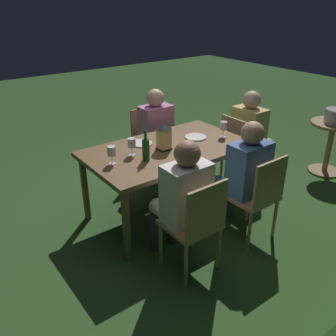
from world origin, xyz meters
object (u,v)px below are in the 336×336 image
plate_b (196,137)px  side_table (331,139)px  plate_a (141,143)px  dining_table (168,153)px  wine_glass_c (132,144)px  person_in_cream (181,196)px  chair_side_right_b (196,223)px  chair_head_near (240,148)px  person_in_mustard (252,132)px  person_in_blue (243,172)px  bowl_bread (186,148)px  green_bottle_on_table (146,149)px  lantern_centerpiece (164,135)px  person_in_pink (159,132)px  chair_side_left_a (150,139)px  wine_glass_b (223,126)px  chair_side_right_a (257,195)px  wine_glass_a (111,152)px  bowl_olives (163,133)px  ice_bucket (336,115)px

plate_b → side_table: (-1.86, 0.51, -0.30)m
plate_a → dining_table: bearing=123.5°
wine_glass_c → person_in_cream: bearing=91.1°
chair_side_right_b → side_table: size_ratio=1.26×
chair_head_near → person_in_mustard: 0.25m
person_in_blue → bowl_bread: size_ratio=7.78×
plate_a → plate_b: size_ratio=0.94×
green_bottle_on_table → side_table: green_bottle_on_table is taller
chair_side_right_b → chair_head_near: 1.68m
lantern_centerpiece → person_in_pink: bearing=-122.0°
chair_side_left_a → wine_glass_b: wine_glass_b is taller
lantern_centerpiece → bowl_bread: size_ratio=1.79×
dining_table → wine_glass_c: (0.38, -0.06, 0.17)m
chair_side_left_a → plate_a: chair_side_left_a is taller
wine_glass_b → side_table: bearing=167.4°
chair_side_right_a → person_in_pink: bearing=-90.0°
plate_a → lantern_centerpiece: bearing=112.0°
plate_b → wine_glass_c: bearing=-1.2°
dining_table → chair_side_right_b: 0.97m
green_bottle_on_table → wine_glass_a: green_bottle_on_table is taller
person_in_cream → bowl_olives: bearing=-118.4°
lantern_centerpiece → chair_head_near: bearing=-179.5°
person_in_mustard → person_in_blue: 1.12m
ice_bucket → chair_side_left_a: bearing=-35.3°
plate_b → bowl_bread: 0.37m
bowl_bread → green_bottle_on_table: bearing=-6.0°
chair_side_left_a → chair_head_near: same height
green_bottle_on_table → plate_b: green_bottle_on_table is taller
chair_head_near → person_in_blue: size_ratio=0.76×
dining_table → wine_glass_a: 0.65m
plate_a → person_in_pink: bearing=-140.7°
wine_glass_b → chair_side_right_b: bearing=36.5°
dining_table → wine_glass_c: bearing=-8.6°
person_in_cream → ice_bucket: (-2.63, -0.20, 0.15)m
side_table → ice_bucket: bearing=-180.0°
person_in_cream → lantern_centerpiece: person_in_cream is taller
person_in_pink → side_table: person_in_pink is taller
person_in_cream → wine_glass_c: size_ratio=6.80×
person_in_cream → bowl_bread: 0.70m
dining_table → plate_a: bearing=-56.5°
plate_a → side_table: size_ratio=0.32×
chair_head_near → chair_side_right_a: 1.11m
wine_glass_b → person_in_cream: bearing=28.8°
person_in_cream → wine_glass_c: (0.01, -0.73, 0.23)m
person_in_pink → person_in_cream: bearing=61.2°
dining_table → chair_head_near: 1.09m
chair_head_near → chair_side_left_a: bearing=-51.1°
bowl_olives → ice_bucket: size_ratio=0.39×
wine_glass_c → lantern_centerpiece: bearing=168.2°
wine_glass_a → bowl_olives: size_ratio=1.27×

